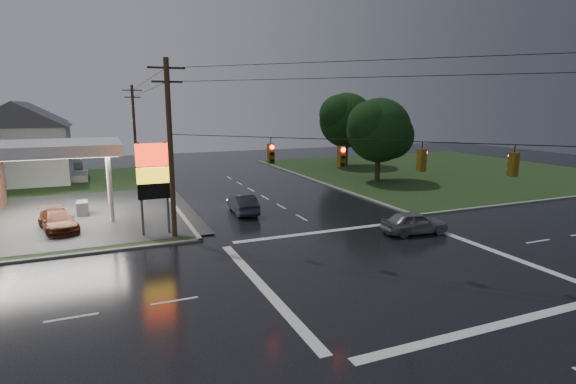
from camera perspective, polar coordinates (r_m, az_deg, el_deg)
name	(u,v)px	position (r m, az deg, el deg)	size (l,w,h in m)	color
ground	(389,266)	(24.32, 12.67, -9.13)	(120.00, 120.00, 0.00)	black
grass_ne	(439,171)	(60.03, 18.64, 2.60)	(36.00, 36.00, 0.08)	black
pylon_sign	(153,174)	(29.44, -16.76, 2.25)	(2.00, 0.35, 6.00)	#59595E
utility_pole_nw	(170,147)	(28.37, -14.71, 5.53)	(2.20, 0.32, 11.00)	#382619
utility_pole_n	(134,128)	(56.68, -18.92, 7.64)	(2.20, 0.32, 10.50)	#382619
traffic_signals	(395,141)	(22.93, 13.42, 6.26)	(26.87, 26.87, 1.47)	black
house_near	(22,142)	(55.12, -30.68, 5.50)	(11.05, 8.48, 8.60)	silver
house_far	(27,135)	(67.12, -30.20, 6.27)	(11.05, 8.48, 8.60)	silver
tree_ne_near	(380,130)	(49.06, 11.61, 7.67)	(7.99, 6.80, 8.98)	black
tree_ne_far	(348,120)	(60.78, 7.57, 9.00)	(8.46, 7.20, 9.80)	black
car_north	(243,204)	(34.79, -5.77, -1.50)	(1.58, 4.53, 1.49)	#22252B
car_crossing	(414,222)	(30.36, 15.77, -3.74)	(1.75, 4.34, 1.48)	slate
car_pump	(58,221)	(33.47, -27.17, -3.29)	(1.93, 4.76, 1.38)	maroon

